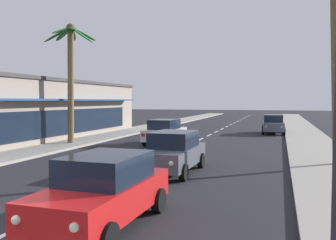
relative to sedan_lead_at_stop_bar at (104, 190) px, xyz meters
name	(u,v)px	position (x,y,z in m)	size (l,w,h in m)	color
sidewalk_right	(312,145)	(5.98, 17.86, -0.78)	(3.20, 110.00, 0.14)	#9E998E
sidewalk_left	(98,138)	(-9.62, 17.86, -0.78)	(3.20, 110.00, 0.14)	#9E998E
lane_markings	(203,141)	(-1.43, 18.48, -0.85)	(4.28, 88.58, 0.01)	silver
sedan_lead_at_stop_bar	(104,190)	(0.00, 0.00, 0.00)	(2.04, 4.49, 1.68)	red
sedan_third_in_queue	(173,152)	(-0.25, 6.66, 0.00)	(2.02, 4.48, 1.68)	#4C515B
sedan_oncoming_far	(165,131)	(-3.52, 15.92, 0.00)	(2.15, 4.53, 1.68)	silver
sedan_parked_nearest_kerb	(273,124)	(3.37, 26.25, 0.00)	(2.08, 4.50, 1.68)	#4C515B
palm_left_second	(71,63)	(-9.39, 13.74, 4.58)	(3.49, 3.73, 8.02)	brown
palm_right_second	(334,2)	(6.10, 9.98, 6.40)	(4.38, 4.25, 9.97)	brown
storefront_strip_left	(20,110)	(-14.74, 15.34, 1.42)	(8.92, 24.80, 4.54)	gray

